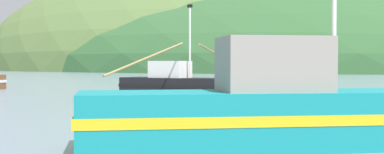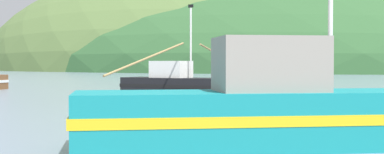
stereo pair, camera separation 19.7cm
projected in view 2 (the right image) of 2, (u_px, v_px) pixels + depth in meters
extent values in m
ellipsoid|color=#516B38|center=(240.00, 69.00, 174.54)|extent=(162.75, 130.20, 68.03)
ellipsoid|color=#386633|center=(373.00, 68.00, 234.11)|extent=(184.28, 147.42, 63.06)
ellipsoid|color=#2D562D|center=(317.00, 69.00, 176.04)|extent=(200.64, 160.52, 57.38)
cube|color=#147F84|center=(294.00, 119.00, 13.69)|extent=(10.92, 6.10, 1.40)
cube|color=gold|center=(294.00, 116.00, 13.69)|extent=(11.03, 6.16, 0.25)
cube|color=gray|center=(269.00, 64.00, 13.56)|extent=(3.07, 2.68, 1.34)
cylinder|color=silver|center=(331.00, 4.00, 13.75)|extent=(0.12, 0.12, 4.32)
cube|color=black|center=(192.00, 87.00, 34.48)|extent=(9.76, 4.85, 1.14)
cube|color=black|center=(192.00, 86.00, 34.48)|extent=(9.85, 4.90, 0.21)
cone|color=black|center=(257.00, 73.00, 32.27)|extent=(0.25, 0.25, 0.70)
cube|color=silver|center=(171.00, 69.00, 35.21)|extent=(2.70, 2.28, 1.07)
cylinder|color=silver|center=(191.00, 43.00, 34.44)|extent=(0.12, 0.12, 4.38)
cube|color=black|center=(191.00, 6.00, 34.38)|extent=(0.35, 0.13, 0.20)
cylinder|color=#997F4C|center=(226.00, 59.00, 38.66)|extent=(2.34, 7.32, 1.96)
cylinder|color=#997F4C|center=(148.00, 58.00, 30.21)|extent=(2.34, 7.32, 1.96)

